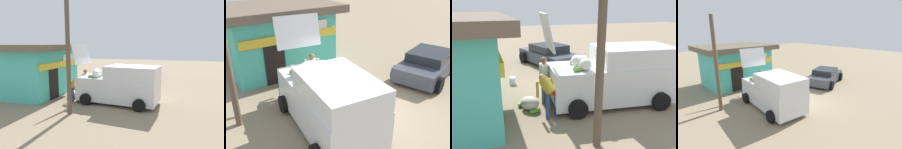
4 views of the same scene
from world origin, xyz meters
The scene contains 8 objects.
ground_plane centered at (0.00, 0.00, 0.00)m, with size 60.00×60.00×0.00m, color gray.
storefront_bar centered at (-1.05, 5.19, 1.66)m, with size 5.71×4.31×3.15m.
delivery_van centered at (-1.69, -0.48, 1.03)m, with size 2.54×4.70×3.22m.
parked_sedan centered at (4.37, 0.37, 0.59)m, with size 4.43×3.14×1.21m.
vendor_standing centered at (-0.93, 1.91, 0.98)m, with size 0.53×0.45×1.69m.
customer_bending centered at (-1.99, 2.03, 0.81)m, with size 0.76×0.67×1.31m.
unloaded_banana_pile centered at (-1.37, 2.54, 0.20)m, with size 0.91×0.85×0.45m.
paint_bucket centered at (1.51, 2.81, 0.15)m, with size 0.30×0.30×0.31m, color silver.
Camera 2 is at (-5.13, -6.13, 4.88)m, focal length 39.52 mm.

